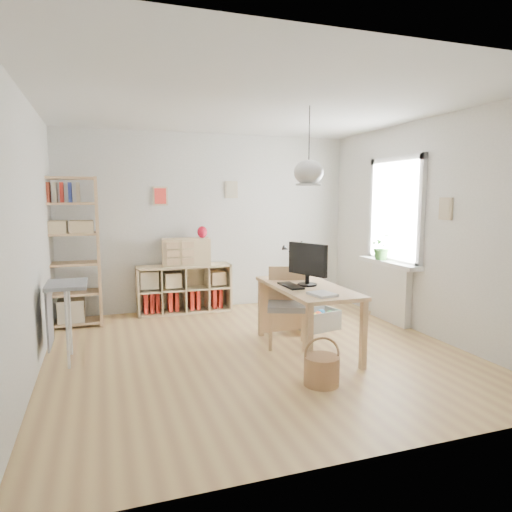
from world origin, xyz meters
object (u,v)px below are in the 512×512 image
object	(u,v)px
chair	(287,301)
monitor	(307,262)
desk	(307,294)
drawer_chest	(186,252)
cube_shelf	(183,292)
tall_bookshelf	(67,246)
storage_chest	(316,315)

from	to	relation	value
chair	monitor	size ratio (longest dim) A/B	1.73
desk	drawer_chest	size ratio (longest dim) A/B	2.13
desk	chair	distance (m)	0.34
cube_shelf	drawer_chest	bearing A→B (deg)	-34.78
desk	tall_bookshelf	xyz separation A→B (m)	(-2.59, 1.95, 0.43)
cube_shelf	chair	xyz separation A→B (m)	(0.90, -1.94, 0.22)
desk	cube_shelf	bearing A→B (deg)	114.61
cube_shelf	tall_bookshelf	xyz separation A→B (m)	(-1.56, -0.28, 0.79)
cube_shelf	drawer_chest	world-z (taller)	drawer_chest
desk	cube_shelf	xyz separation A→B (m)	(-1.02, 2.23, -0.36)
chair	storage_chest	size ratio (longest dim) A/B	1.38
desk	monitor	distance (m)	0.36
cube_shelf	monitor	size ratio (longest dim) A/B	2.66
cube_shelf	tall_bookshelf	size ratio (longest dim) A/B	0.70
tall_bookshelf	drawer_chest	size ratio (longest dim) A/B	2.84
chair	cube_shelf	bearing A→B (deg)	136.86
storage_chest	monitor	distance (m)	1.24
desk	drawer_chest	world-z (taller)	drawer_chest
desk	storage_chest	bearing A→B (deg)	56.69
chair	storage_chest	world-z (taller)	chair
desk	drawer_chest	xyz separation A→B (m)	(-0.96, 2.19, 0.26)
tall_bookshelf	drawer_chest	distance (m)	1.65
chair	monitor	distance (m)	0.58
storage_chest	drawer_chest	xyz separation A→B (m)	(-1.47, 1.41, 0.75)
tall_bookshelf	drawer_chest	bearing A→B (deg)	8.41
tall_bookshelf	chair	xyz separation A→B (m)	(2.47, -1.66, -0.57)
cube_shelf	drawer_chest	size ratio (longest dim) A/B	1.99
tall_bookshelf	storage_chest	bearing A→B (deg)	-20.70
desk	tall_bookshelf	bearing A→B (deg)	142.99
monitor	desk	bearing A→B (deg)	-138.83
desk	chair	bearing A→B (deg)	112.33
storage_chest	desk	bearing A→B (deg)	-135.69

